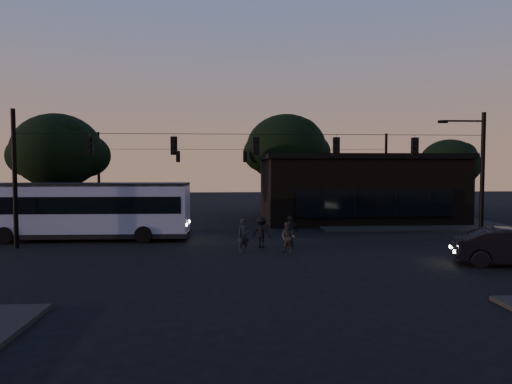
{
  "coord_description": "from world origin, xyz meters",
  "views": [
    {
      "loc": [
        -1.57,
        -21.24,
        4.34
      ],
      "look_at": [
        0.0,
        4.0,
        3.0
      ],
      "focal_mm": 32.0,
      "sensor_mm": 36.0,
      "label": 1
    }
  ],
  "objects": [
    {
      "name": "tree_right",
      "position": [
        18.0,
        18.0,
        4.63
      ],
      "size": [
        5.2,
        5.2,
        6.86
      ],
      "color": "black",
      "rests_on": "ground"
    },
    {
      "name": "pedestrian_d",
      "position": [
        0.27,
        3.32,
        0.85
      ],
      "size": [
        1.26,
        1.11,
        1.69
      ],
      "primitive_type": "imported",
      "rotation": [
        0.0,
        0.0,
        2.59
      ],
      "color": "black",
      "rests_on": "ground"
    },
    {
      "name": "signal_rig_near",
      "position": [
        0.0,
        4.0,
        4.45
      ],
      "size": [
        26.24,
        0.3,
        7.5
      ],
      "color": "black",
      "rests_on": "ground"
    },
    {
      "name": "pedestrian_a",
      "position": [
        -0.75,
        2.14,
        0.86
      ],
      "size": [
        0.73,
        0.6,
        1.72
      ],
      "primitive_type": "imported",
      "rotation": [
        0.0,
        0.0,
        0.34
      ],
      "color": "black",
      "rests_on": "ground"
    },
    {
      "name": "pedestrian_c",
      "position": [
        1.84,
        3.36,
        0.86
      ],
      "size": [
        1.08,
        0.87,
        1.72
      ],
      "primitive_type": "imported",
      "rotation": [
        0.0,
        0.0,
        3.67
      ],
      "color": "black",
      "rests_on": "ground"
    },
    {
      "name": "sidewalk_far_right",
      "position": [
        12.0,
        14.0,
        0.07
      ],
      "size": [
        14.0,
        10.0,
        0.15
      ],
      "primitive_type": "cube",
      "color": "black",
      "rests_on": "ground"
    },
    {
      "name": "signal_rig_far",
      "position": [
        0.0,
        20.0,
        4.2
      ],
      "size": [
        26.24,
        0.3,
        7.5
      ],
      "color": "black",
      "rests_on": "ground"
    },
    {
      "name": "ground",
      "position": [
        0.0,
        0.0,
        0.0
      ],
      "size": [
        120.0,
        120.0,
        0.0
      ],
      "primitive_type": "plane",
      "color": "black",
      "rests_on": "ground"
    },
    {
      "name": "tree_behind",
      "position": [
        4.0,
        22.0,
        6.19
      ],
      "size": [
        7.6,
        7.6,
        9.43
      ],
      "color": "black",
      "rests_on": "ground"
    },
    {
      "name": "pedestrian_b",
      "position": [
        1.49,
        1.64,
        0.79
      ],
      "size": [
        0.97,
        0.91,
        1.59
      ],
      "primitive_type": "imported",
      "rotation": [
        0.0,
        0.0,
        -0.54
      ],
      "color": "#2F2D2B",
      "rests_on": "ground"
    },
    {
      "name": "bus",
      "position": [
        -10.03,
        6.62,
        1.92
      ],
      "size": [
        12.21,
        3.18,
        3.43
      ],
      "rotation": [
        0.0,
        0.0,
        -0.02
      ],
      "color": "#8E95B4",
      "rests_on": "ground"
    },
    {
      "name": "sidewalk_far_left",
      "position": [
        -14.0,
        14.0,
        0.07
      ],
      "size": [
        14.0,
        10.0,
        0.15
      ],
      "primitive_type": "cube",
      "color": "black",
      "rests_on": "ground"
    },
    {
      "name": "building",
      "position": [
        9.0,
        15.97,
        2.71
      ],
      "size": [
        15.4,
        10.41,
        5.4
      ],
      "color": "black",
      "rests_on": "ground"
    },
    {
      "name": "tree_left",
      "position": [
        -14.0,
        13.0,
        5.57
      ],
      "size": [
        6.4,
        6.4,
        8.3
      ],
      "color": "black",
      "rests_on": "ground"
    }
  ]
}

